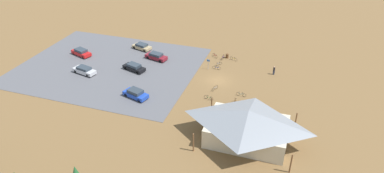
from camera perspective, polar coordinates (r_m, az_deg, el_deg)
ground at (r=63.82m, az=4.26°, el=1.00°), size 160.00×160.00×0.00m
parking_lot_asphalt at (r=70.74m, az=-13.68°, el=3.35°), size 34.96×28.28×0.05m
bike_pavilion at (r=48.46m, az=9.26°, el=-6.21°), size 13.18×9.60×5.09m
trash_bin at (r=72.32m, az=5.90°, el=5.11°), size 0.60×0.60×0.90m
lot_sign at (r=67.05m, az=2.73°, el=3.99°), size 0.56×0.08×2.20m
bicycle_teal_front_row at (r=59.45m, az=8.22°, el=-1.30°), size 1.74×0.48×0.77m
bicycle_purple_edge_north at (r=71.71m, az=5.20°, el=4.86°), size 0.48×1.71×0.90m
bicycle_red_mid_cluster at (r=72.46m, az=3.86°, el=5.18°), size 1.31×1.24×0.77m
bicycle_white_yard_center at (r=60.69m, az=3.85°, el=-0.29°), size 0.74×1.64×0.77m
bicycle_blue_yard_front at (r=67.57m, az=4.12°, el=3.15°), size 1.64×0.48×0.80m
bicycle_orange_yard_left at (r=57.35m, az=7.16°, el=-2.52°), size 0.48×1.66×0.81m
bicycle_silver_back_row at (r=69.10m, az=4.51°, el=3.80°), size 0.94×1.38×0.75m
bicycle_green_trailside at (r=57.99m, az=2.81°, el=-1.90°), size 1.71×0.49×0.77m
bicycle_yellow_by_bin at (r=71.45m, az=6.98°, el=4.61°), size 1.60×0.78×0.77m
car_black_second_row at (r=67.74m, az=-9.67°, el=3.20°), size 4.93×3.04×1.36m
car_maroon_back_corner at (r=71.50m, az=-6.01°, el=5.06°), size 4.98×2.84×1.41m
car_silver_far_end at (r=68.85m, az=-17.58°, el=2.62°), size 5.01×2.72×1.39m
car_red_by_curb at (r=76.56m, az=-18.04°, el=5.47°), size 5.00×3.27×1.45m
car_blue_mid_lot at (r=59.01m, az=-9.42°, el=-1.19°), size 4.78×3.07×1.49m
car_tan_near_entry at (r=76.53m, az=-8.40°, el=6.64°), size 4.65×2.99×1.28m
visitor_by_pavilion at (r=67.14m, az=13.55°, el=2.66°), size 0.36×0.36×1.74m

